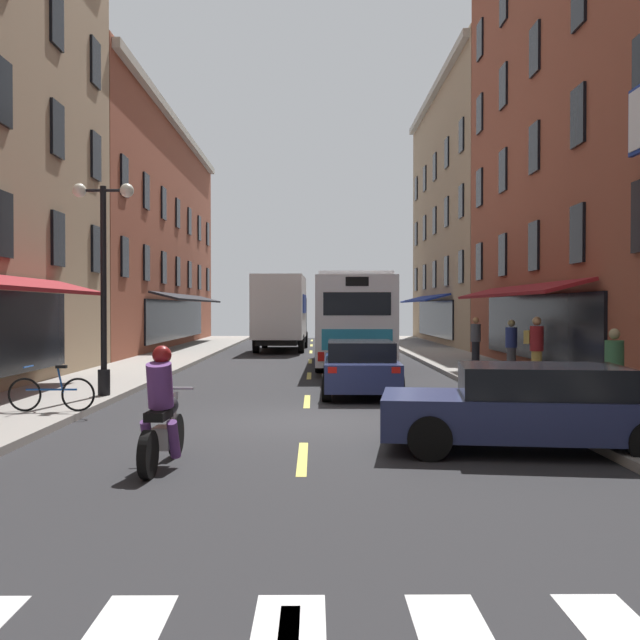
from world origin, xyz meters
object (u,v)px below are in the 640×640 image
Objects in this scene: transit_bus at (352,319)px; pedestrian_far at (614,369)px; box_truck at (281,312)px; sedan_far at (291,331)px; sedan_mid at (360,366)px; bicycle_near at (52,393)px; street_lamp_twin at (104,278)px; pedestrian_mid at (476,340)px; pedestrian_near at (536,348)px; pedestrian_rear at (511,346)px; motorcycle_rider at (162,415)px; sedan_near at (532,407)px.

transit_bus reaches higher than pedestrian_far.
box_truck is 10.12m from sedan_far.
sedan_far reaches higher than sedan_mid.
sedan_mid is 6.41m from pedestrian_far.
bicycle_near is 3.59m from street_lamp_twin.
pedestrian_mid is (7.30, -21.14, 0.29)m from sedan_far.
pedestrian_near is at bearing -74.86° from sedan_far.
bicycle_near is 1.03× the size of pedestrian_rear.
transit_bus is 10.11m from box_truck.
motorcycle_rider reaches higher than bicycle_near.
motorcycle_rider is 1.24× the size of pedestrian_rear.
pedestrian_near reaches higher than pedestrian_mid.
pedestrian_near is at bearing 25.81° from bicycle_near.
pedestrian_far is at bearing -77.52° from sedan_far.
sedan_far is 22.37m from pedestrian_mid.
transit_bus reaches higher than sedan_mid.
transit_bus is 6.58× the size of pedestrian_mid.
pedestrian_far reaches higher than sedan_mid.
sedan_far is 28.71m from pedestrian_near.
motorcycle_rider is at bearing 14.05° from pedestrian_rear.
box_truck is 24.42m from pedestrian_far.
transit_bus is at bearing -109.30° from pedestrian_near.
pedestrian_rear reaches higher than motorcycle_rider.
box_truck reaches higher than sedan_near.
transit_bus is 16.99m from sedan_near.
motorcycle_rider is at bearing 1.89° from pedestrian_near.
pedestrian_near is 1.08× the size of pedestrian_rear.
pedestrian_far is (-0.13, -5.54, -0.12)m from pedestrian_near.
pedestrian_mid is at bearing -56.00° from box_truck.
street_lamp_twin is at bearing -69.34° from pedestrian_far.
pedestrian_near reaches higher than sedan_near.
pedestrian_far reaches higher than sedan_near.
pedestrian_rear is (7.80, -14.71, -0.96)m from box_truck.
sedan_far is at bearing 88.95° from box_truck.
street_lamp_twin is at bearing -165.89° from sedan_mid.
box_truck is at bearing 100.65° from sedan_near.
pedestrian_far is at bearing -71.99° from box_truck.
bicycle_near is at bearing 158.07° from sedan_near.
street_lamp_twin reaches higher than sedan_mid.
street_lamp_twin is at bearing -96.37° from sedan_far.
street_lamp_twin is (-6.06, -1.52, 2.18)m from sedan_mid.
pedestrian_mid is 0.35× the size of street_lamp_twin.
box_truck is 4.81× the size of pedestrian_far.
pedestrian_far is at bearing -71.93° from transit_bus.
pedestrian_near is at bearing 13.79° from sedan_mid.
sedan_near is (4.98, -26.47, -1.28)m from box_truck.
sedan_mid is at bearing 105.65° from sedan_near.
pedestrian_far is at bearing 28.66° from motorcycle_rider.
street_lamp_twin reaches higher than motorcycle_rider.
motorcycle_rider is at bearing -68.45° from street_lamp_twin.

